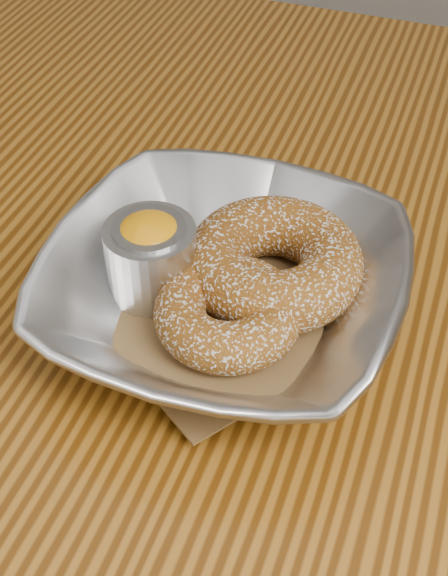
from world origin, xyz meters
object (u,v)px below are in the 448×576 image
(table, at_px, (218,344))
(donut_front, at_px, (228,312))
(donut_back, at_px, (274,262))
(ramekin, at_px, (151,255))
(serving_bowl, at_px, (224,291))

(table, height_order, donut_front, donut_front)
(table, relative_size, donut_back, 10.53)
(table, bearing_deg, ramekin, -110.78)
(donut_back, height_order, donut_front, donut_back)
(serving_bowl, height_order, donut_front, serving_bowl)
(serving_bowl, distance_m, ramekin, 0.05)
(table, bearing_deg, serving_bowl, -66.49)
(donut_front, distance_m, ramekin, 0.06)
(serving_bowl, bearing_deg, ramekin, 173.71)
(donut_back, relative_size, donut_front, 1.26)
(donut_back, distance_m, ramekin, 0.08)
(table, xyz_separation_m, serving_bowl, (0.03, -0.06, 0.13))
(donut_back, xyz_separation_m, donut_front, (-0.01, -0.05, -0.00))
(donut_front, relative_size, ramekin, 1.56)
(table, relative_size, serving_bowl, 5.44)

